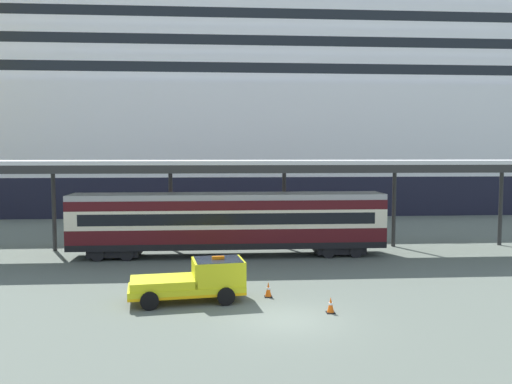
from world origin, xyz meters
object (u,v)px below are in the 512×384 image
object	(u,v)px
train_carriage	(229,221)
service_truck	(198,279)
traffic_cone_mid	(331,305)
traffic_cone_near	(268,290)
cruise_ship	(260,111)

from	to	relation	value
train_carriage	service_truck	distance (m)	10.38
traffic_cone_mid	service_truck	bearing A→B (deg)	158.40
train_carriage	traffic_cone_near	bearing A→B (deg)	-80.29
train_carriage	service_truck	size ratio (longest dim) A/B	3.72
train_carriage	service_truck	bearing A→B (deg)	-98.87
cruise_ship	service_truck	xyz separation A→B (m)	(-6.27, -43.91, -11.02)
train_carriage	cruise_ship	bearing A→B (deg)	82.10
traffic_cone_near	traffic_cone_mid	world-z (taller)	traffic_cone_near
service_truck	traffic_cone_near	bearing A→B (deg)	6.22
traffic_cone_near	traffic_cone_mid	xyz separation A→B (m)	(2.40, -2.60, -0.01)
traffic_cone_near	service_truck	bearing A→B (deg)	-173.78
cruise_ship	service_truck	bearing A→B (deg)	-98.13
cruise_ship	service_truck	size ratio (longest dim) A/B	22.94
cruise_ship	train_carriage	size ratio (longest dim) A/B	6.16
train_carriage	service_truck	xyz separation A→B (m)	(-1.59, -10.18, -1.31)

